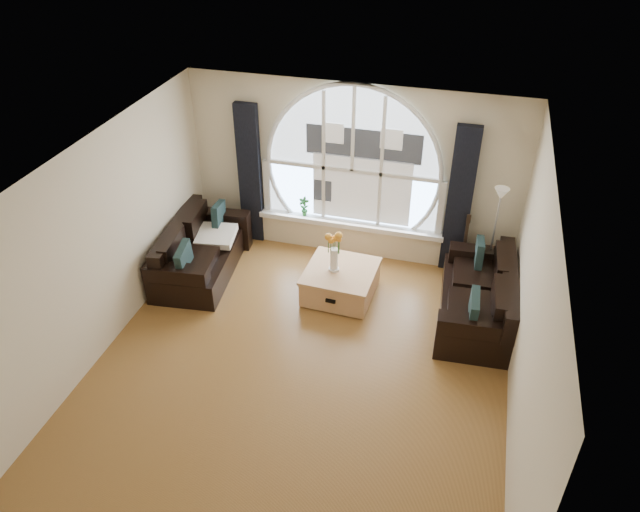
{
  "coord_description": "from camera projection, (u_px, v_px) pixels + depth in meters",
  "views": [
    {
      "loc": [
        1.68,
        -5.23,
        5.37
      ],
      "look_at": [
        0.0,
        0.9,
        1.05
      ],
      "focal_mm": 33.94,
      "sensor_mm": 36.0,
      "label": 1
    }
  ],
  "objects": [
    {
      "name": "ground",
      "position": [
        301.0,
        364.0,
        7.55
      ],
      "size": [
        5.0,
        5.5,
        0.01
      ],
      "primitive_type": "cube",
      "color": "brown",
      "rests_on": "ground"
    },
    {
      "name": "wall_right",
      "position": [
        530.0,
        315.0,
        6.25
      ],
      "size": [
        0.01,
        5.5,
        2.7
      ],
      "primitive_type": "cube",
      "color": "beige",
      "rests_on": "ground"
    },
    {
      "name": "wall_back",
      "position": [
        353.0,
        172.0,
        8.99
      ],
      "size": [
        5.0,
        0.01,
        2.7
      ],
      "primitive_type": "cube",
      "color": "beige",
      "rests_on": "ground"
    },
    {
      "name": "potted_plant",
      "position": [
        304.0,
        206.0,
        9.43
      ],
      "size": [
        0.16,
        0.11,
        0.31
      ],
      "primitive_type": "imported",
      "rotation": [
        0.0,
        0.0,
        0.0
      ],
      "color": "#1E6023",
      "rests_on": "window_sill"
    },
    {
      "name": "curtain_right",
      "position": [
        459.0,
        201.0,
        8.66
      ],
      "size": [
        0.35,
        0.12,
        2.3
      ],
      "primitive_type": "cube",
      "color": "black",
      "rests_on": "ground"
    },
    {
      "name": "attic_slope",
      "position": [
        518.0,
        229.0,
        5.75
      ],
      "size": [
        0.92,
        5.5,
        0.72
      ],
      "primitive_type": "cube",
      "color": "silver",
      "rests_on": "ground"
    },
    {
      "name": "guitar",
      "position": [
        465.0,
        243.0,
        8.9
      ],
      "size": [
        0.37,
        0.26,
        1.06
      ],
      "primitive_type": "cube",
      "rotation": [
        0.0,
        0.0,
        0.06
      ],
      "color": "brown",
      "rests_on": "ground"
    },
    {
      "name": "wall_left",
      "position": [
        102.0,
        245.0,
        7.34
      ],
      "size": [
        0.01,
        5.5,
        2.7
      ],
      "primitive_type": "cube",
      "color": "beige",
      "rests_on": "ground"
    },
    {
      "name": "floor_lamp",
      "position": [
        493.0,
        239.0,
        8.48
      ],
      "size": [
        0.24,
        0.24,
        1.6
      ],
      "primitive_type": "cube",
      "color": "#B2B2B2",
      "rests_on": "ground"
    },
    {
      "name": "arched_window",
      "position": [
        353.0,
        156.0,
        8.81
      ],
      "size": [
        2.6,
        0.06,
        2.15
      ],
      "primitive_type": "cube",
      "color": "silver",
      "rests_on": "wall_back"
    },
    {
      "name": "window_frame",
      "position": [
        352.0,
        157.0,
        8.79
      ],
      "size": [
        2.76,
        0.08,
        2.15
      ],
      "primitive_type": "cube",
      "color": "white",
      "rests_on": "wall_back"
    },
    {
      "name": "sofa_left",
      "position": [
        201.0,
        250.0,
        8.97
      ],
      "size": [
        1.09,
        1.89,
        0.8
      ],
      "primitive_type": "cube",
      "rotation": [
        0.0,
        0.0,
        0.11
      ],
      "color": "black",
      "rests_on": "ground"
    },
    {
      "name": "wall_front",
      "position": [
        194.0,
        483.0,
        4.6
      ],
      "size": [
        5.0,
        0.01,
        2.7
      ],
      "primitive_type": "cube",
      "color": "beige",
      "rests_on": "ground"
    },
    {
      "name": "neighbor_house",
      "position": [
        362.0,
        165.0,
        8.84
      ],
      "size": [
        1.7,
        0.02,
        1.5
      ],
      "primitive_type": "cube",
      "color": "silver",
      "rests_on": "wall_back"
    },
    {
      "name": "window_sill",
      "position": [
        350.0,
        224.0,
        9.38
      ],
      "size": [
        2.9,
        0.22,
        0.08
      ],
      "primitive_type": "cube",
      "color": "white",
      "rests_on": "wall_back"
    },
    {
      "name": "vase_flowers",
      "position": [
        334.0,
        247.0,
        8.27
      ],
      "size": [
        0.24,
        0.24,
        0.7
      ],
      "primitive_type": "cube",
      "color": "white",
      "rests_on": "coffee_chest"
    },
    {
      "name": "ceiling",
      "position": [
        296.0,
        168.0,
        6.04
      ],
      "size": [
        5.0,
        5.5,
        0.01
      ],
      "primitive_type": "cube",
      "color": "silver",
      "rests_on": "ground"
    },
    {
      "name": "curtain_left",
      "position": [
        250.0,
        175.0,
        9.35
      ],
      "size": [
        0.35,
        0.12,
        2.3
      ],
      "primitive_type": "cube",
      "color": "black",
      "rests_on": "ground"
    },
    {
      "name": "sofa_right",
      "position": [
        478.0,
        296.0,
        8.06
      ],
      "size": [
        1.03,
        1.89,
        0.82
      ],
      "primitive_type": "cube",
      "rotation": [
        0.0,
        0.0,
        0.06
      ],
      "color": "black",
      "rests_on": "ground"
    },
    {
      "name": "throw_blanket",
      "position": [
        216.0,
        236.0,
        9.11
      ],
      "size": [
        0.63,
        0.63,
        0.1
      ],
      "primitive_type": "cube",
      "rotation": [
        0.0,
        0.0,
        0.15
      ],
      "color": "silver",
      "rests_on": "sofa_left"
    },
    {
      "name": "coffee_chest",
      "position": [
        340.0,
        281.0,
        8.6
      ],
      "size": [
        1.02,
        1.02,
        0.48
      ],
      "primitive_type": "cube",
      "rotation": [
        0.0,
        0.0,
        -0.05
      ],
      "color": "tan",
      "rests_on": "ground"
    }
  ]
}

